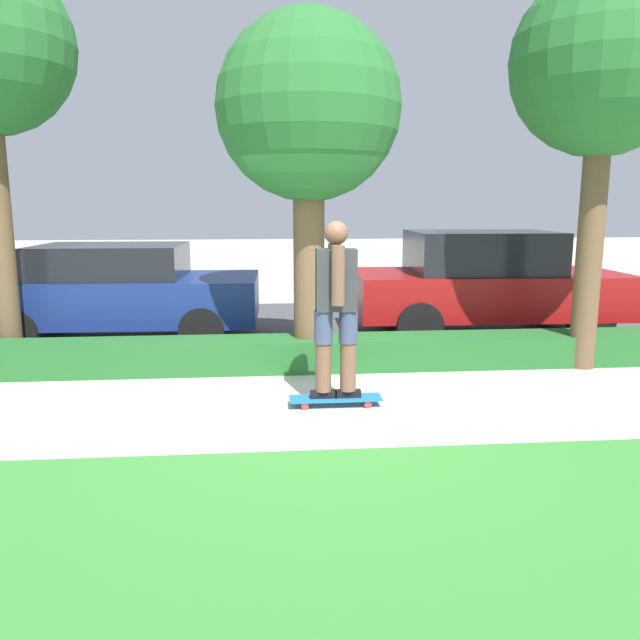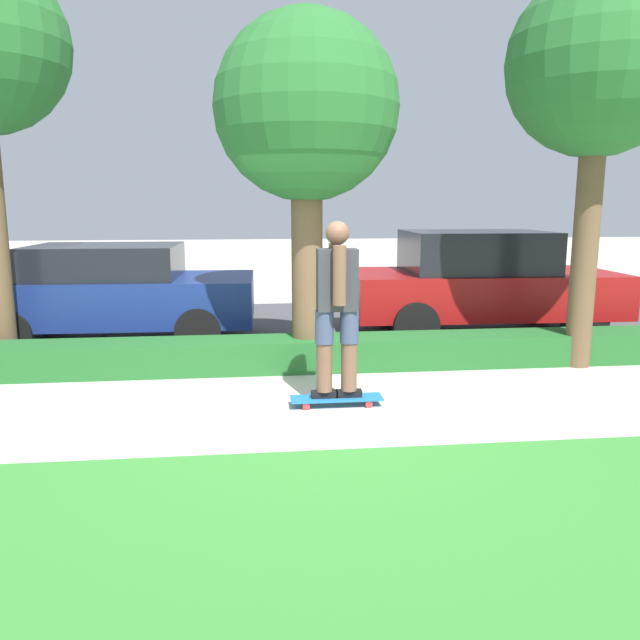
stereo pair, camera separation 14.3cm
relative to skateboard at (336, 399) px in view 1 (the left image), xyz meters
name	(u,v)px [view 1 (the left image)]	position (x,y,z in m)	size (l,w,h in m)	color
ground_plane	(318,411)	(-0.19, -0.14, -0.07)	(60.00, 60.00, 0.00)	#BCB7AD
grass_lawn_strip	(368,604)	(-0.19, -3.14, -0.07)	(14.38, 4.00, 0.01)	#388433
street_asphalt	(296,327)	(-0.19, 4.06, -0.07)	(14.38, 5.00, 0.01)	#474749
hedge_row	(307,353)	(-0.19, 1.46, 0.12)	(14.38, 0.60, 0.39)	#236028
skateboard	(336,399)	(0.00, 0.00, 0.00)	(0.92, 0.24, 0.09)	#1E6BAD
skater_person	(336,305)	(0.00, 0.00, 0.95)	(0.51, 0.45, 1.74)	black
tree_mid	(308,113)	(-0.15, 1.52, 2.95)	(2.14, 2.14, 4.15)	brown
tree_far	(604,67)	(3.20, 1.24, 3.45)	(2.13, 2.13, 4.65)	brown
parked_car_front	(120,291)	(-2.80, 3.28, 0.67)	(3.97, 1.84, 1.41)	navy
parked_car_middle	(485,282)	(2.66, 3.24, 0.74)	(4.08, 1.90, 1.59)	maroon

